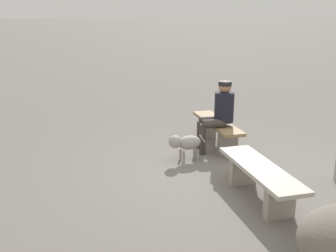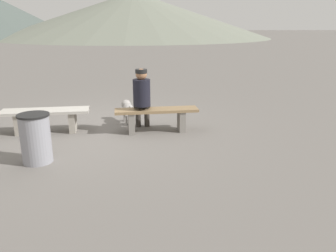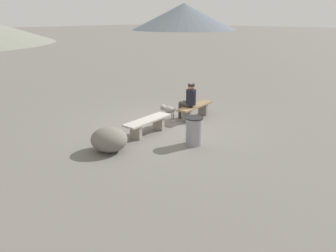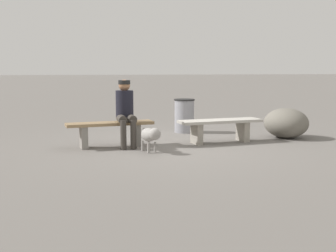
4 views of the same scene
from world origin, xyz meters
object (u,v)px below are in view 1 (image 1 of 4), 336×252
Objects in this scene: dog at (185,143)px; seated_person at (219,111)px; bench_right at (217,129)px; bench_left at (260,176)px.

seated_person is at bearing -165.99° from dog.
bench_right is at bearing -152.20° from dog.
dog is at bearing 125.38° from bench_right.
dog is (-0.34, 0.66, -0.43)m from seated_person.
bench_left is 1.37× the size of seated_person.
bench_left reaches higher than dog.
bench_left is at bearing 179.13° from seated_person.
bench_right is 2.55× the size of dog.
dog is (-0.63, 0.72, -0.02)m from bench_right.
bench_left is 2.64× the size of dog.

